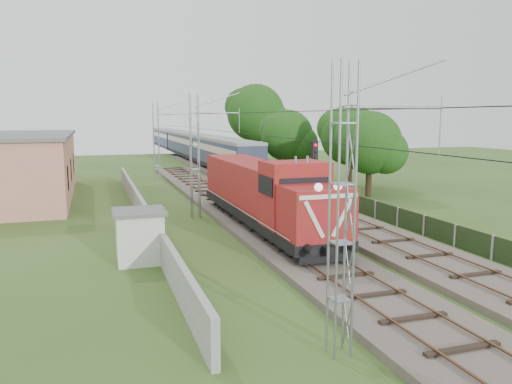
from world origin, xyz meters
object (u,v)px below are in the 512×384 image
object	(u,v)px
coach_rake	(187,143)
signal_post	(314,168)
relay_hut	(140,236)
locomotive	(264,193)

from	to	relation	value
coach_rake	signal_post	xyz separation A→B (m)	(-1.83, -51.09, 1.05)
coach_rake	relay_hut	distance (m)	56.75
locomotive	coach_rake	distance (m)	51.38
locomotive	signal_post	distance (m)	3.43
signal_post	relay_hut	bearing A→B (deg)	-157.98
locomotive	signal_post	size ratio (longest dim) A/B	3.28
coach_rake	signal_post	size ratio (longest dim) A/B	12.99
coach_rake	locomotive	bearing A→B (deg)	-95.58
locomotive	relay_hut	xyz separation A→B (m)	(-7.40, -4.23, -1.01)
locomotive	coach_rake	bearing A→B (deg)	84.42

